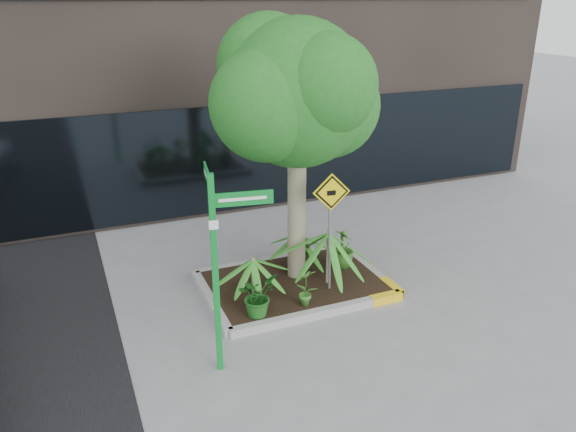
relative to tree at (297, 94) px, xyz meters
name	(u,v)px	position (x,y,z in m)	size (l,w,h in m)	color
ground	(291,298)	(-0.34, -0.55, -3.55)	(80.00, 80.00, 0.00)	gray
planter	(296,284)	(-0.11, -0.27, -3.45)	(3.35, 2.36, 0.15)	#9E9E99
tree	(297,94)	(0.00, 0.00, 0.00)	(3.24, 2.87, 4.86)	gray
palm_front	(329,233)	(0.41, -0.52, -2.41)	(1.19, 1.19, 1.32)	gray
palm_left	(253,260)	(-0.99, -0.41, -2.73)	(0.81, 0.81, 0.90)	gray
palm_back	(298,235)	(0.18, 0.31, -2.74)	(0.80, 0.80, 0.89)	gray
shrub_a	(257,295)	(-1.16, -1.08, -3.05)	(0.64, 0.64, 0.71)	#185017
shrub_b	(343,248)	(0.97, -0.04, -3.01)	(0.43, 0.43, 0.78)	#2F661E
shrub_c	(306,286)	(-0.29, -1.10, -3.06)	(0.36, 0.36, 0.69)	#357624
shrub_d	(302,252)	(0.20, 0.18, -3.05)	(0.39, 0.39, 0.71)	#265919
street_sign_post	(218,252)	(-2.02, -2.00, -1.71)	(0.87, 0.96, 2.98)	#0C882B
cattle_sign	(331,212)	(0.35, -0.69, -1.94)	(0.66, 0.19, 2.16)	slate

